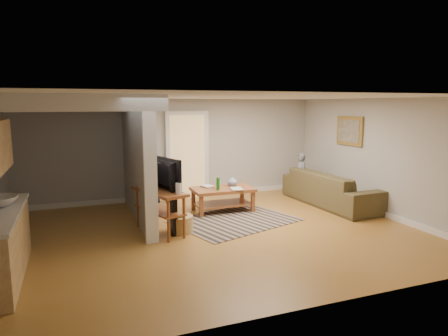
{
  "coord_description": "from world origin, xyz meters",
  "views": [
    {
      "loc": [
        -2.39,
        -6.73,
        2.37
      ],
      "look_at": [
        0.43,
        0.67,
        1.1
      ],
      "focal_mm": 32.0,
      "sensor_mm": 36.0,
      "label": 1
    }
  ],
  "objects_px": {
    "toddler": "(162,202)",
    "coffee_table": "(223,193)",
    "tv_console": "(160,194)",
    "child": "(300,197)",
    "speaker_left": "(174,208)",
    "sofa": "(331,204)",
    "toy_basket": "(180,223)",
    "speaker_right": "(148,197)"
  },
  "relations": [
    {
      "from": "toddler",
      "to": "coffee_table",
      "type": "bearing_deg",
      "value": 159.46
    },
    {
      "from": "toy_basket",
      "to": "speaker_right",
      "type": "bearing_deg",
      "value": 109.57
    },
    {
      "from": "coffee_table",
      "to": "speaker_left",
      "type": "bearing_deg",
      "value": -138.31
    },
    {
      "from": "tv_console",
      "to": "speaker_right",
      "type": "bearing_deg",
      "value": 75.33
    },
    {
      "from": "speaker_right",
      "to": "toddler",
      "type": "relative_size",
      "value": 0.94
    },
    {
      "from": "tv_console",
      "to": "speaker_right",
      "type": "relative_size",
      "value": 1.46
    },
    {
      "from": "coffee_table",
      "to": "speaker_left",
      "type": "height_order",
      "value": "speaker_left"
    },
    {
      "from": "child",
      "to": "toy_basket",
      "type": "bearing_deg",
      "value": -56.31
    },
    {
      "from": "toy_basket",
      "to": "sofa",
      "type": "bearing_deg",
      "value": 10.82
    },
    {
      "from": "sofa",
      "to": "toddler",
      "type": "distance_m",
      "value": 4.1
    },
    {
      "from": "speaker_left",
      "to": "toddler",
      "type": "xyz_separation_m",
      "value": [
        0.31,
        2.58,
        -0.52
      ]
    },
    {
      "from": "speaker_left",
      "to": "coffee_table",
      "type": "bearing_deg",
      "value": 30.93
    },
    {
      "from": "speaker_left",
      "to": "child",
      "type": "distance_m",
      "value": 4.21
    },
    {
      "from": "speaker_left",
      "to": "child",
      "type": "height_order",
      "value": "speaker_left"
    },
    {
      "from": "coffee_table",
      "to": "toy_basket",
      "type": "relative_size",
      "value": 2.83
    },
    {
      "from": "tv_console",
      "to": "toddler",
      "type": "distance_m",
      "value": 2.47
    },
    {
      "from": "speaker_left",
      "to": "speaker_right",
      "type": "height_order",
      "value": "speaker_left"
    },
    {
      "from": "sofa",
      "to": "child",
      "type": "xyz_separation_m",
      "value": [
        -0.3,
        0.92,
        0.0
      ]
    },
    {
      "from": "tv_console",
      "to": "speaker_right",
      "type": "height_order",
      "value": "tv_console"
    },
    {
      "from": "sofa",
      "to": "child",
      "type": "bearing_deg",
      "value": 15.62
    },
    {
      "from": "sofa",
      "to": "tv_console",
      "type": "bearing_deg",
      "value": 96.0
    },
    {
      "from": "tv_console",
      "to": "toy_basket",
      "type": "height_order",
      "value": "tv_console"
    },
    {
      "from": "sofa",
      "to": "toy_basket",
      "type": "relative_size",
      "value": 5.64
    },
    {
      "from": "child",
      "to": "sofa",
      "type": "bearing_deg",
      "value": 26.82
    },
    {
      "from": "sofa",
      "to": "toy_basket",
      "type": "distance_m",
      "value": 3.97
    },
    {
      "from": "sofa",
      "to": "speaker_right",
      "type": "xyz_separation_m",
      "value": [
        -4.3,
        0.38,
        0.47
      ]
    },
    {
      "from": "toy_basket",
      "to": "child",
      "type": "height_order",
      "value": "child"
    },
    {
      "from": "tv_console",
      "to": "speaker_left",
      "type": "distance_m",
      "value": 0.39
    },
    {
      "from": "sofa",
      "to": "speaker_right",
      "type": "bearing_deg",
      "value": 82.58
    },
    {
      "from": "tv_console",
      "to": "toy_basket",
      "type": "distance_m",
      "value": 0.66
    },
    {
      "from": "sofa",
      "to": "speaker_right",
      "type": "distance_m",
      "value": 4.34
    },
    {
      "from": "speaker_left",
      "to": "toy_basket",
      "type": "bearing_deg",
      "value": 34.13
    },
    {
      "from": "child",
      "to": "toddler",
      "type": "xyz_separation_m",
      "value": [
        -3.44,
        0.76,
        0.0
      ]
    },
    {
      "from": "sofa",
      "to": "toy_basket",
      "type": "xyz_separation_m",
      "value": [
        -3.9,
        -0.75,
        0.18
      ]
    },
    {
      "from": "child",
      "to": "toddler",
      "type": "distance_m",
      "value": 3.52
    },
    {
      "from": "toddler",
      "to": "sofa",
      "type": "bearing_deg",
      "value": -175.99
    },
    {
      "from": "tv_console",
      "to": "child",
      "type": "xyz_separation_m",
      "value": [
        3.93,
        1.55,
        -0.74
      ]
    },
    {
      "from": "speaker_left",
      "to": "toy_basket",
      "type": "relative_size",
      "value": 2.17
    },
    {
      "from": "tv_console",
      "to": "child",
      "type": "bearing_deg",
      "value": 3.04
    },
    {
      "from": "tv_console",
      "to": "child",
      "type": "relative_size",
      "value": 1.2
    },
    {
      "from": "speaker_left",
      "to": "speaker_right",
      "type": "distance_m",
      "value": 1.3
    },
    {
      "from": "speaker_left",
      "to": "toddler",
      "type": "height_order",
      "value": "speaker_left"
    }
  ]
}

